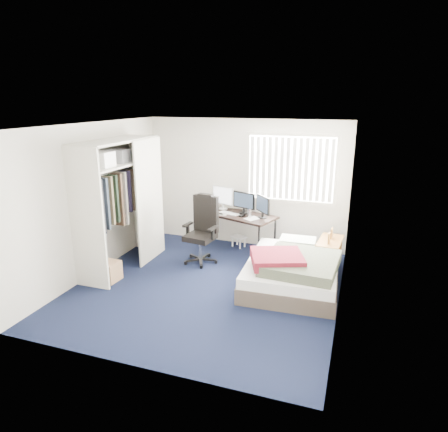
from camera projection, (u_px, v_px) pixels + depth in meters
ground at (207, 286)px, 6.33m from camera, size 4.20×4.20×0.00m
room_shell at (206, 194)px, 5.90m from camera, size 4.20×4.20×4.20m
window_assembly at (291, 169)px, 7.45m from camera, size 1.72×0.09×1.32m
closet at (120, 192)px, 6.71m from camera, size 0.64×1.84×2.22m
desk at (239, 212)px, 7.71m from camera, size 1.59×1.11×1.18m
office_chair at (202, 236)px, 7.20m from camera, size 0.65×0.65×1.22m
footstool at (239, 239)px, 7.97m from camera, size 0.33×0.30×0.22m
nightstand at (330, 244)px, 6.90m from camera, size 0.43×0.78×0.70m
bed at (293, 269)px, 6.29m from camera, size 1.49×1.94×0.62m
pine_box at (106, 271)px, 6.51m from camera, size 0.44×0.34×0.32m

